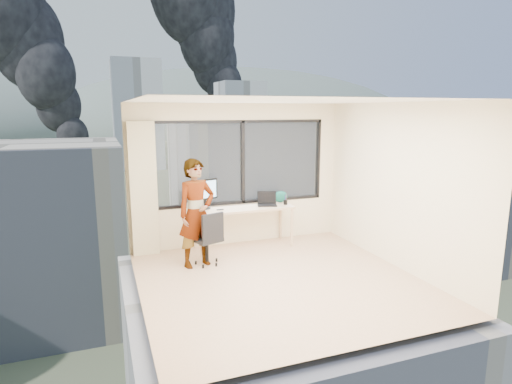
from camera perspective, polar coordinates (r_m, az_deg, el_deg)
name	(u,v)px	position (r m, az deg, el deg)	size (l,w,h in m)	color
floor	(279,280)	(6.44, 3.13, -11.72)	(4.00, 4.00, 0.01)	#D6AB8B
ceiling	(281,101)	(5.94, 3.40, 12.08)	(4.00, 4.00, 0.01)	white
wall_front	(360,231)	(4.35, 13.81, -5.15)	(4.00, 0.01, 2.60)	#FBEDC1
wall_left	(135,205)	(5.59, -15.92, -1.67)	(0.01, 4.00, 2.60)	#FBEDC1
wall_right	(396,186)	(7.08, 18.28, 0.81)	(0.01, 4.00, 2.60)	#FBEDC1
window_wall	(240,162)	(7.89, -2.17, 4.00)	(3.30, 0.16, 1.55)	black
curtain	(144,189)	(7.48, -14.86, 0.34)	(0.45, 0.14, 2.30)	#F6EBC0
desk	(244,227)	(7.79, -1.68, -4.73)	(1.80, 0.60, 0.75)	beige
chair	(207,238)	(6.95, -6.64, -6.09)	(0.46, 0.46, 0.91)	black
person	(197,213)	(6.82, -7.99, -2.83)	(0.63, 0.42, 1.74)	#2D2D33
monitor	(204,194)	(7.59, -6.94, -0.25)	(0.53, 0.11, 0.53)	black
game_console	(197,205)	(7.72, -7.95, -1.78)	(0.34, 0.28, 0.08)	white
laptop	(267,200)	(7.80, 1.51, -1.01)	(0.35, 0.37, 0.23)	black
cellphone	(220,210)	(7.50, -4.84, -2.36)	(0.12, 0.05, 0.01)	black
pen_cup	(285,202)	(7.90, 3.97, -1.37)	(0.07, 0.07, 0.09)	black
handbag	(280,197)	(8.10, 3.30, -0.62)	(0.28, 0.14, 0.21)	#0C4B43
exterior_ground	(111,169)	(126.55, -18.93, 2.92)	(400.00, 400.00, 0.04)	#515B3D
near_bldg_a	(14,237)	(37.29, -29.77, -5.23)	(16.00, 12.00, 14.00)	beige
near_bldg_b	(242,188)	(46.54, -1.83, 0.49)	(14.00, 13.00, 16.00)	silver
near_bldg_c	(438,222)	(47.94, 23.22, -3.77)	(12.00, 10.00, 10.00)	beige
far_tower_b	(137,115)	(125.89, -15.67, 9.92)	(13.00, 13.00, 30.00)	silver
far_tower_c	(240,120)	(153.01, -2.15, 9.69)	(15.00, 15.00, 26.00)	silver
hill_b	(236,131)	(341.57, -2.72, 8.22)	(300.00, 220.00, 96.00)	slate
tree_b	(222,308)	(27.09, -4.61, -15.29)	(7.60, 7.60, 9.00)	#244D19
tree_c	(314,204)	(52.83, 7.85, -1.66)	(8.40, 8.40, 10.00)	#244D19
smoke_plume_b	(240,50)	(186.21, -2.14, 18.56)	(30.00, 18.00, 70.00)	black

